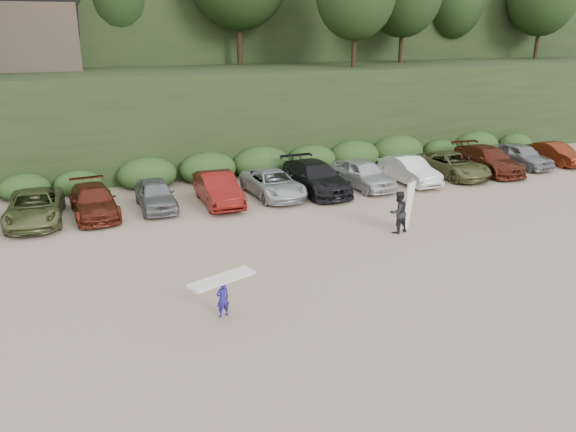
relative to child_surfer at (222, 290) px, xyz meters
name	(u,v)px	position (x,y,z in m)	size (l,w,h in m)	color
ground	(356,268)	(5.62, 1.76, -0.89)	(120.00, 120.00, 0.00)	tan
parked_cars	(293,181)	(7.18, 11.77, -0.14)	(39.61, 5.66, 1.64)	silver
child_surfer	(222,290)	(0.00, 0.00, 0.00)	(2.25, 1.32, 1.31)	navy
adult_surfer	(399,212)	(9.18, 4.50, 0.06)	(1.41, 0.86, 2.20)	black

